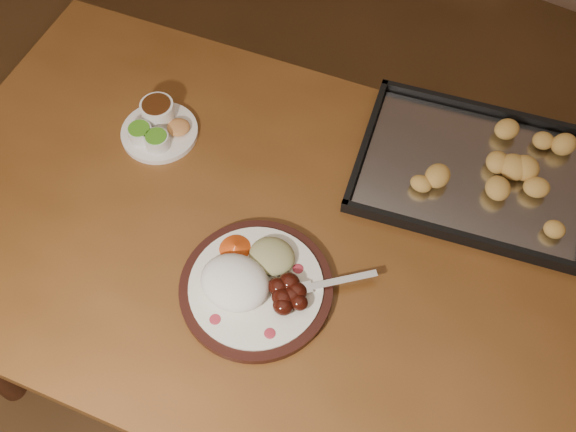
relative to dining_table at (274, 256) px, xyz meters
The scene contains 5 objects.
ground 0.68m from the dining_table, 160.77° to the right, with size 4.00×4.00×0.00m, color brown.
dining_table is the anchor object (origin of this frame).
dinner_plate 0.17m from the dining_table, 76.50° to the right, with size 0.34×0.29×0.07m.
condiment_saucer 0.39m from the dining_table, 165.05° to the left, with size 0.17×0.17×0.06m.
baking_tray 0.46m from the dining_table, 49.64° to the left, with size 0.55×0.45×0.05m.
Camera 1 is at (0.51, -0.48, 1.87)m, focal length 40.00 mm.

